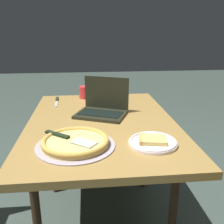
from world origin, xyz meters
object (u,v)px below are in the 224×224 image
object	(u,v)px
pizza_plate	(153,142)
pizza_tray	(75,142)
laptop	(103,107)
drink_cup	(84,92)
dining_table	(102,130)
table_knife	(57,101)

from	to	relation	value
pizza_plate	pizza_tray	distance (m)	0.37
laptop	drink_cup	size ratio (longest dim) A/B	3.86
pizza_plate	pizza_tray	world-z (taller)	pizza_tray
dining_table	drink_cup	size ratio (longest dim) A/B	13.18
pizza_plate	table_knife	size ratio (longest dim) A/B	0.93
dining_table	pizza_tray	xyz separation A→B (m)	(0.33, -0.15, 0.08)
laptop	table_knife	world-z (taller)	laptop
pizza_tray	drink_cup	world-z (taller)	drink_cup
dining_table	laptop	bearing A→B (deg)	171.96
table_knife	drink_cup	size ratio (longest dim) A/B	2.66
pizza_plate	dining_table	bearing A→B (deg)	-147.48
table_knife	drink_cup	distance (m)	0.23
table_knife	drink_cup	xyz separation A→B (m)	(-0.07, 0.21, 0.04)
table_knife	drink_cup	world-z (taller)	drink_cup
laptop	pizza_plate	distance (m)	0.52
laptop	table_knife	bearing A→B (deg)	-135.65
table_knife	pizza_plate	bearing A→B (deg)	33.51
dining_table	laptop	size ratio (longest dim) A/B	3.41
dining_table	pizza_tray	bearing A→B (deg)	-23.62
dining_table	table_knife	distance (m)	0.56
dining_table	drink_cup	xyz separation A→B (m)	(-0.53, -0.10, 0.11)
dining_table	laptop	distance (m)	0.17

